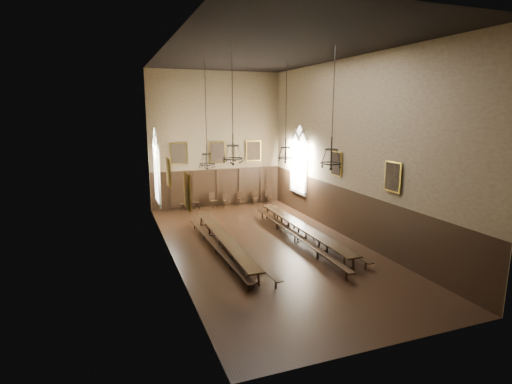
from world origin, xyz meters
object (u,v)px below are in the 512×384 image
chair_3 (213,203)px  chandelier_front_right (331,156)px  bench_left_outer (216,248)px  chair_6 (255,200)px  table_left (224,243)px  chair_7 (269,199)px  chair_4 (226,202)px  chandelier_back_right (285,152)px  bench_right_outer (314,235)px  chair_5 (240,201)px  chandelier_back_left (207,157)px  bench_right_inner (295,237)px  chair_1 (183,206)px  chandelier_front_left (233,150)px  chair_2 (196,205)px  table_right (302,233)px  bench_left_inner (236,244)px

chair_3 → chandelier_front_right: chandelier_front_right is taller
bench_left_outer → chair_6: chair_6 is taller
table_left → chair_7: bearing=55.9°
chair_4 → chandelier_front_right: 12.30m
chandelier_back_right → bench_left_outer: bearing=-151.2°
bench_right_outer → chair_5: (-1.09, 8.57, 0.03)m
bench_right_outer → chandelier_back_left: bearing=152.4°
chair_5 → chair_6: 1.08m
bench_right_inner → chair_1: 9.41m
chandelier_front_left → bench_right_outer: bearing=24.3°
chair_1 → chandelier_front_right: chandelier_front_right is taller
bench_right_inner → chair_6: chair_6 is taller
chair_6 → chandelier_back_right: chandelier_back_right is taller
bench_right_outer → table_left: bearing=179.0°
bench_right_outer → chair_2: bearing=116.4°
chair_2 → table_right: bearing=-62.5°
chair_4 → chandelier_back_right: (1.55, -6.23, 4.03)m
chair_1 → chair_2: size_ratio=0.96×
bench_right_outer → chair_1: (-5.12, 8.47, 0.01)m
bench_left_outer → table_right: bearing=5.7°
chair_5 → chair_7: 2.10m
bench_right_outer → chair_4: (-2.12, 8.55, -0.00)m
bench_right_inner → bench_left_inner: bearing=-179.4°
bench_left_inner → chandelier_front_left: size_ratio=2.14×
bench_left_outer → chandelier_back_left: 4.78m
chair_4 → chandelier_front_right: bearing=-84.0°
chair_5 → chandelier_front_left: (-3.80, -10.78, 4.64)m
chair_1 → chair_6: 5.10m
chair_2 → chandelier_back_left: size_ratio=0.17×
chandelier_back_right → chair_1: bearing=126.5°
bench_left_outer → bench_left_inner: 1.02m
table_right → chair_3: bearing=107.0°
chandelier_back_left → chandelier_back_right: (4.25, -0.20, 0.12)m
bench_right_outer → chair_6: chair_6 is taller
bench_left_outer → chair_5: size_ratio=9.53×
table_left → bench_left_outer: bearing=-149.1°
bench_left_inner → chair_2: 8.55m
chair_1 → chair_7: bearing=10.9°
chair_1 → bench_left_inner: bearing=-72.9°
chair_2 → chair_3: 1.16m
chair_3 → chair_7: chair_3 is taller
bench_left_inner → chair_4: (2.03, 8.61, -0.02)m
bench_left_outer → bench_right_outer: same height
bench_left_inner → chandelier_back_right: bearing=33.6°
table_left → bench_left_inner: table_left is taller
chair_6 → chandelier_front_left: size_ratio=0.20×
table_right → chandelier_back_right: (-0.04, 2.06, 3.92)m
table_right → bench_left_inner: bearing=-175.0°
chandelier_back_right → chandelier_front_right: size_ratio=1.08×
table_right → chair_2: chair_2 is taller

